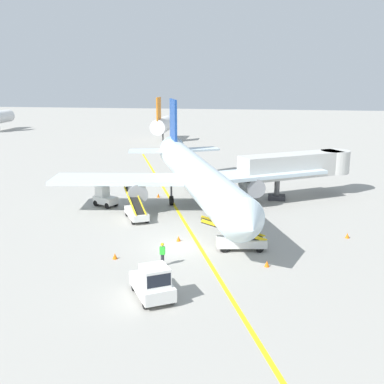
{
  "coord_description": "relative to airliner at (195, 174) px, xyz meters",
  "views": [
    {
      "loc": [
        6.07,
        -34.34,
        13.07
      ],
      "look_at": [
        -0.16,
        7.73,
        2.5
      ],
      "focal_mm": 44.42,
      "sensor_mm": 36.0,
      "label": 1
    }
  ],
  "objects": [
    {
      "name": "ground_plane",
      "position": [
        0.35,
        -11.24,
        -3.42
      ],
      "size": [
        300.0,
        300.0,
        0.0
      ],
      "primitive_type": "plane",
      "color": "#9E9B93"
    },
    {
      "name": "taxi_line_yellow",
      "position": [
        0.18,
        -6.24,
        -3.41
      ],
      "size": [
        27.37,
        75.38,
        0.01
      ],
      "primitive_type": "cube",
      "rotation": [
        0.0,
        0.0,
        0.35
      ],
      "color": "yellow",
      "rests_on": "ground"
    },
    {
      "name": "airliner",
      "position": [
        0.0,
        0.0,
        0.0
      ],
      "size": [
        27.52,
        34.2,
        10.1
      ],
      "color": "silver",
      "rests_on": "ground"
    },
    {
      "name": "jet_bridge",
      "position": [
        10.86,
        6.09,
        0.12
      ],
      "size": [
        12.23,
        8.86,
        4.85
      ],
      "color": "beige",
      "rests_on": "ground"
    },
    {
      "name": "pushback_tug",
      "position": [
        0.29,
        -20.1,
        -2.42
      ],
      "size": [
        3.44,
        4.07,
        2.2
      ],
      "color": "silver",
      "rests_on": "ground"
    },
    {
      "name": "baggage_tug_near_wing",
      "position": [
        -9.25,
        -0.7,
        -2.49
      ],
      "size": [
        2.73,
        2.29,
        2.1
      ],
      "color": "silver",
      "rests_on": "ground"
    },
    {
      "name": "belt_loader_forward_hold",
      "position": [
        -4.87,
        -4.63,
        -2.64
      ],
      "size": [
        3.44,
        5.01,
        2.59
      ],
      "color": "silver",
      "rests_on": "ground"
    },
    {
      "name": "belt_loader_aft_hold",
      "position": [
        5.0,
        -11.11,
        -2.64
      ],
      "size": [
        5.14,
        2.04,
        2.59
      ],
      "color": "silver",
      "rests_on": "ground"
    },
    {
      "name": "ground_crew_marshaller",
      "position": [
        -0.19,
        -15.11,
        -2.51
      ],
      "size": [
        0.36,
        0.24,
        1.7
      ],
      "color": "#26262D",
      "rests_on": "ground"
    },
    {
      "name": "safety_cone_nose_left",
      "position": [
        -3.88,
        -14.38,
        -3.2
      ],
      "size": [
        0.36,
        0.36,
        0.44
      ],
      "primitive_type": "cone",
      "color": "orange",
      "rests_on": "ground"
    },
    {
      "name": "safety_cone_nose_right",
      "position": [
        13.62,
        -7.21,
        -3.2
      ],
      "size": [
        0.36,
        0.36,
        0.44
      ],
      "primitive_type": "cone",
      "color": "orange",
      "rests_on": "ground"
    },
    {
      "name": "safety_cone_wingtip_left",
      "position": [
        0.04,
        -9.96,
        -3.2
      ],
      "size": [
        0.36,
        0.36,
        0.44
      ],
      "primitive_type": "cone",
      "color": "orange",
      "rests_on": "ground"
    },
    {
      "name": "safety_cone_wingtip_right",
      "position": [
        -4.58,
        3.49,
        -3.2
      ],
      "size": [
        0.36,
        0.36,
        0.44
      ],
      "primitive_type": "cone",
      "color": "orange",
      "rests_on": "ground"
    },
    {
      "name": "safety_cone_tail_area",
      "position": [
        7.06,
        -14.22,
        -3.2
      ],
      "size": [
        0.36,
        0.36,
        0.44
      ],
      "primitive_type": "cone",
      "color": "orange",
      "rests_on": "ground"
    },
    {
      "name": "distant_aircraft_mid_left",
      "position": [
        -13.49,
        48.35,
        -0.2
      ],
      "size": [
        3.0,
        10.1,
        8.8
      ],
      "color": "silver",
      "rests_on": "ground"
    }
  ]
}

